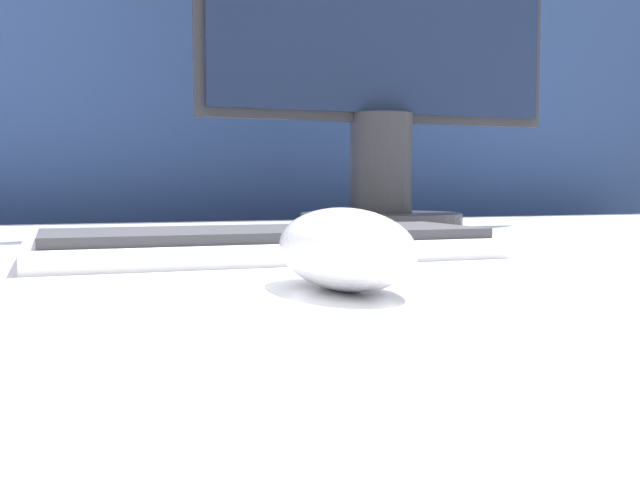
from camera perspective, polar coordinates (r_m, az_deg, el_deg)
The scene contains 4 objects.
partition_panel at distance 1.35m, azimuth -12.53°, elevation -1.19°, with size 5.00×0.03×1.42m.
computer_mouse_near at distance 0.42m, azimuth 1.81°, elevation -0.67°, with size 0.07×0.13×0.05m.
keyboard at distance 0.60m, azimuth -4.14°, elevation -0.29°, with size 0.37×0.14×0.02m.
monitor at distance 1.07m, azimuth 4.72°, elevation 17.49°, with size 0.52×0.22×0.59m.
Camera 1 is at (-0.19, -0.61, 0.83)m, focal length 42.00 mm.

